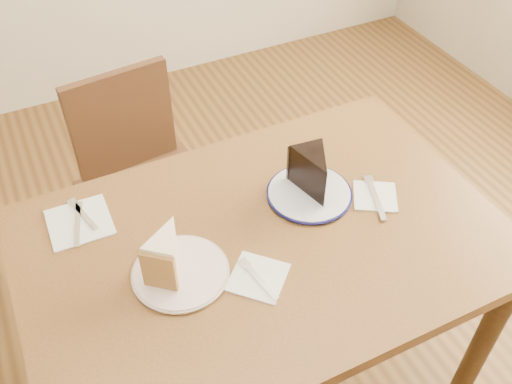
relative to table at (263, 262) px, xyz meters
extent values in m
plane|color=#452C12|center=(0.00, 0.00, -0.65)|extent=(4.00, 4.00, 0.00)
cube|color=#4C2F14|center=(0.00, 0.00, 0.08)|extent=(1.20, 0.80, 0.04)
cylinder|color=black|center=(0.54, -0.34, -0.30)|extent=(0.06, 0.06, 0.71)
cylinder|color=black|center=(-0.54, 0.34, -0.30)|extent=(0.06, 0.06, 0.71)
cylinder|color=black|center=(0.54, 0.34, -0.30)|extent=(0.06, 0.06, 0.71)
cube|color=#341D0F|center=(-0.14, 0.56, -0.20)|extent=(0.47, 0.47, 0.04)
cylinder|color=#341D0F|center=(0.02, 0.76, -0.44)|extent=(0.04, 0.04, 0.43)
cylinder|color=#341D0F|center=(-0.34, 0.71, -0.44)|extent=(0.04, 0.04, 0.43)
cylinder|color=#341D0F|center=(0.06, 0.40, -0.44)|extent=(0.04, 0.04, 0.43)
cylinder|color=#341D0F|center=(-0.30, 0.36, -0.44)|extent=(0.04, 0.04, 0.43)
cube|color=#341D0F|center=(-0.16, 0.75, 0.01)|extent=(0.36, 0.07, 0.38)
cylinder|color=silver|center=(-0.23, -0.02, 0.10)|extent=(0.22, 0.22, 0.01)
cylinder|color=white|center=(0.18, 0.08, 0.10)|extent=(0.22, 0.22, 0.01)
cube|color=white|center=(-0.07, -0.11, 0.10)|extent=(0.18, 0.18, 0.00)
cube|color=white|center=(0.34, 0.00, 0.10)|extent=(0.16, 0.16, 0.00)
cube|color=white|center=(-0.40, 0.25, 0.10)|extent=(0.16, 0.16, 0.00)
cube|color=silver|center=(-0.07, -0.12, 0.10)|extent=(0.04, 0.14, 0.00)
cube|color=silver|center=(0.33, -0.01, 0.10)|extent=(0.07, 0.17, 0.00)
cube|color=silver|center=(-0.39, 0.27, 0.10)|extent=(0.05, 0.14, 0.00)
cube|color=silver|center=(-0.41, 0.24, 0.10)|extent=(0.05, 0.16, 0.00)
camera|label=1|loc=(-0.43, -0.85, 1.17)|focal=40.00mm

